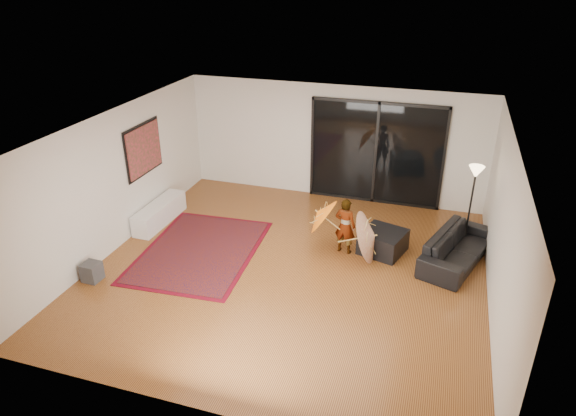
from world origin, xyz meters
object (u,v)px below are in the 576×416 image
at_px(media_console, 160,213).
at_px(child, 345,226).
at_px(sofa, 457,248).
at_px(ottoman, 383,242).

relative_size(media_console, child, 1.42).
xyz_separation_m(sofa, ottoman, (-1.39, -0.05, -0.07)).
relative_size(ottoman, child, 0.69).
height_order(media_console, child, child).
xyz_separation_m(media_console, sofa, (6.20, 0.24, 0.07)).
height_order(ottoman, child, child).
xyz_separation_m(media_console, child, (4.09, -0.03, 0.34)).
bearing_deg(media_console, child, 0.45).
relative_size(sofa, ottoman, 2.61).
bearing_deg(child, sofa, -162.72).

